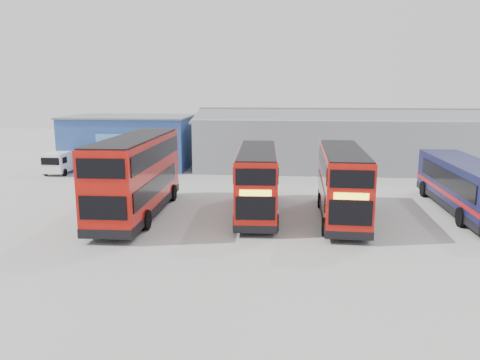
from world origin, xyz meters
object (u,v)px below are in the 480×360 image
(maintenance_shed, at_px, (350,141))
(double_decker_left, at_px, (137,177))
(office_block, at_px, (131,141))
(panel_van, at_px, (62,161))
(double_decker_right, at_px, (342,185))
(double_decker_centre, at_px, (257,182))
(single_decker_blue, at_px, (465,187))

(maintenance_shed, distance_m, double_decker_left, 25.54)
(office_block, distance_m, panel_van, 6.91)
(double_decker_right, bearing_deg, double_decker_centre, 176.42)
(maintenance_shed, relative_size, panel_van, 6.48)
(office_block, xyz_separation_m, double_decker_left, (6.26, -18.10, -0.11))
(maintenance_shed, xyz_separation_m, panel_van, (-27.35, -6.14, -1.46))
(office_block, height_order, maintenance_shed, maintenance_shed)
(office_block, distance_m, single_decker_blue, 31.06)
(double_decker_right, relative_size, single_decker_blue, 0.84)
(office_block, bearing_deg, single_decker_blue, -29.79)
(office_block, bearing_deg, panel_van, -142.34)
(double_decker_centre, bearing_deg, maintenance_shed, 64.60)
(maintenance_shed, bearing_deg, double_decker_left, -128.05)
(office_block, relative_size, double_decker_centre, 1.24)
(single_decker_blue, bearing_deg, maintenance_shed, -73.47)
(panel_van, bearing_deg, maintenance_shed, 12.63)
(double_decker_left, relative_size, panel_van, 2.51)
(double_decker_left, distance_m, panel_van, 18.22)
(maintenance_shed, height_order, double_decker_left, maintenance_shed)
(double_decker_left, distance_m, double_decker_right, 12.62)
(single_decker_blue, bearing_deg, panel_van, -18.56)
(maintenance_shed, height_order, single_decker_blue, maintenance_shed)
(maintenance_shed, relative_size, double_decker_centre, 3.07)
(maintenance_shed, distance_m, single_decker_blue, 18.14)
(office_block, bearing_deg, maintenance_shed, 5.21)
(office_block, bearing_deg, double_decker_right, -43.20)
(office_block, relative_size, double_decker_right, 1.20)
(double_decker_centre, xyz_separation_m, double_decker_right, (5.18, -0.51, 0.06))
(double_decker_centre, relative_size, single_decker_blue, 0.81)
(double_decker_right, height_order, single_decker_blue, double_decker_right)
(double_decker_centre, height_order, panel_van, double_decker_centre)
(office_block, xyz_separation_m, maintenance_shed, (22.00, 2.01, 0.02))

